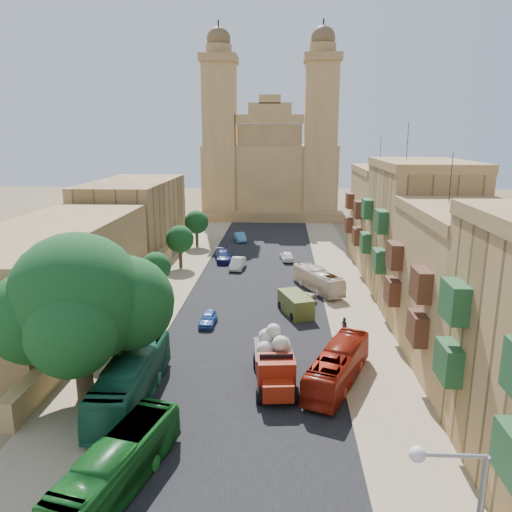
# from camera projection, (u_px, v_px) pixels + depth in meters

# --- Properties ---
(ground) EXTENTS (260.00, 260.00, 0.00)m
(ground) POSITION_uv_depth(u_px,v_px,m) (229.00, 441.00, 27.06)
(ground) COLOR brown
(road_surface) EXTENTS (14.00, 140.00, 0.01)m
(road_surface) POSITION_uv_depth(u_px,v_px,m) (258.00, 282.00, 56.15)
(road_surface) COLOR black
(road_surface) RESTS_ON ground
(sidewalk_east) EXTENTS (5.00, 140.00, 0.01)m
(sidewalk_east) POSITION_uv_depth(u_px,v_px,m) (343.00, 283.00, 55.64)
(sidewalk_east) COLOR #937F60
(sidewalk_east) RESTS_ON ground
(sidewalk_west) EXTENTS (5.00, 140.00, 0.01)m
(sidewalk_west) POSITION_uv_depth(u_px,v_px,m) (175.00, 281.00, 56.67)
(sidewalk_west) COLOR #937F60
(sidewalk_west) RESTS_ON ground
(kerb_east) EXTENTS (0.25, 140.00, 0.12)m
(kerb_east) POSITION_uv_depth(u_px,v_px,m) (320.00, 282.00, 55.76)
(kerb_east) COLOR #937F60
(kerb_east) RESTS_ON ground
(kerb_west) EXTENTS (0.25, 140.00, 0.12)m
(kerb_west) POSITION_uv_depth(u_px,v_px,m) (196.00, 280.00, 56.52)
(kerb_west) COLOR #937F60
(kerb_west) RESTS_ON ground
(townhouse_b) EXTENTS (9.00, 14.00, 14.90)m
(townhouse_b) POSITION_uv_depth(u_px,v_px,m) (467.00, 286.00, 35.52)
(townhouse_b) COLOR #9D7846
(townhouse_b) RESTS_ON ground
(townhouse_c) EXTENTS (9.00, 14.00, 17.40)m
(townhouse_c) POSITION_uv_depth(u_px,v_px,m) (418.00, 232.00, 48.79)
(townhouse_c) COLOR #A7804C
(townhouse_c) RESTS_ON ground
(townhouse_d) EXTENTS (9.00, 14.00, 15.90)m
(townhouse_d) POSITION_uv_depth(u_px,v_px,m) (388.00, 216.00, 62.55)
(townhouse_d) COLOR #9D7846
(townhouse_d) RESTS_ON ground
(west_wall) EXTENTS (1.00, 40.00, 1.80)m
(west_wall) POSITION_uv_depth(u_px,v_px,m) (120.00, 301.00, 46.92)
(west_wall) COLOR #9D7846
(west_wall) RESTS_ON ground
(west_building_low) EXTENTS (10.00, 28.00, 8.40)m
(west_building_low) POSITION_uv_depth(u_px,v_px,m) (50.00, 272.00, 44.49)
(west_building_low) COLOR olive
(west_building_low) RESTS_ON ground
(west_building_mid) EXTENTS (10.00, 22.00, 10.00)m
(west_building_mid) POSITION_uv_depth(u_px,v_px,m) (134.00, 217.00, 69.51)
(west_building_mid) COLOR #A7804C
(west_building_mid) RESTS_ON ground
(church) EXTENTS (28.00, 22.50, 36.30)m
(church) POSITION_uv_depth(u_px,v_px,m) (270.00, 168.00, 101.02)
(church) COLOR #9D7846
(church) RESTS_ON ground
(ficus_tree) EXTENTS (10.65, 9.80, 10.65)m
(ficus_tree) POSITION_uv_depth(u_px,v_px,m) (80.00, 304.00, 29.96)
(ficus_tree) COLOR #372B1B
(ficus_tree) RESTS_ON ground
(street_tree_a) EXTENTS (3.38, 3.38, 5.19)m
(street_tree_a) POSITION_uv_depth(u_px,v_px,m) (117.00, 304.00, 38.41)
(street_tree_a) COLOR #372B1B
(street_tree_a) RESTS_ON ground
(street_tree_b) EXTENTS (3.09, 3.09, 4.74)m
(street_tree_b) POSITION_uv_depth(u_px,v_px,m) (156.00, 267.00, 50.12)
(street_tree_b) COLOR #372B1B
(street_tree_b) RESTS_ON ground
(street_tree_c) EXTENTS (3.43, 3.43, 5.27)m
(street_tree_c) POSITION_uv_depth(u_px,v_px,m) (180.00, 239.00, 61.67)
(street_tree_c) COLOR #372B1B
(street_tree_c) RESTS_ON ground
(street_tree_d) EXTENTS (3.48, 3.48, 5.36)m
(street_tree_d) POSITION_uv_depth(u_px,v_px,m) (197.00, 222.00, 73.29)
(street_tree_d) COLOR #372B1B
(street_tree_d) RESTS_ON ground
(red_truck) EXTENTS (3.17, 6.80, 3.85)m
(red_truck) POSITION_uv_depth(u_px,v_px,m) (274.00, 360.00, 32.92)
(red_truck) COLOR maroon
(red_truck) RESTS_ON ground
(olive_pickup) EXTENTS (3.41, 4.93, 1.87)m
(olive_pickup) POSITION_uv_depth(u_px,v_px,m) (296.00, 304.00, 46.02)
(olive_pickup) COLOR #4C5720
(olive_pickup) RESTS_ON ground
(bus_green_south) EXTENTS (4.21, 9.29, 2.52)m
(bus_green_south) POSITION_uv_depth(u_px,v_px,m) (118.00, 466.00, 23.10)
(bus_green_south) COLOR #186721
(bus_green_south) RESTS_ON ground
(bus_green_north) EXTENTS (2.57, 10.74, 2.99)m
(bus_green_north) POSITION_uv_depth(u_px,v_px,m) (131.00, 379.00, 30.83)
(bus_green_north) COLOR #1A5C3E
(bus_green_north) RESTS_ON ground
(bus_red_east) EXTENTS (5.35, 9.19, 2.52)m
(bus_red_east) POSITION_uv_depth(u_px,v_px,m) (338.00, 366.00, 33.02)
(bus_red_east) COLOR maroon
(bus_red_east) RESTS_ON ground
(bus_cream_east) EXTENTS (5.25, 8.38, 2.32)m
(bus_cream_east) POSITION_uv_depth(u_px,v_px,m) (318.00, 280.00, 52.92)
(bus_cream_east) COLOR #F8E0C5
(bus_cream_east) RESTS_ON ground
(car_blue_a) EXTENTS (1.42, 3.33, 1.12)m
(car_blue_a) POSITION_uv_depth(u_px,v_px,m) (208.00, 319.00, 43.47)
(car_blue_a) COLOR #3A67BF
(car_blue_a) RESTS_ON ground
(car_white_a) EXTENTS (1.87, 4.35, 1.39)m
(car_white_a) POSITION_uv_depth(u_px,v_px,m) (237.00, 263.00, 61.45)
(car_white_a) COLOR silver
(car_white_a) RESTS_ON ground
(car_cream) EXTENTS (3.84, 5.47, 1.39)m
(car_cream) POSITION_uv_depth(u_px,v_px,m) (299.00, 299.00, 48.25)
(car_cream) COLOR #C2B59C
(car_cream) RESTS_ON ground
(car_dkblue) EXTENTS (2.98, 5.25, 1.43)m
(car_dkblue) POSITION_uv_depth(u_px,v_px,m) (223.00, 256.00, 65.04)
(car_dkblue) COLOR navy
(car_dkblue) RESTS_ON ground
(car_white_b) EXTENTS (2.17, 3.99, 1.29)m
(car_white_b) POSITION_uv_depth(u_px,v_px,m) (287.00, 256.00, 65.40)
(car_white_b) COLOR white
(car_white_b) RESTS_ON ground
(car_blue_b) EXTENTS (2.38, 4.27, 1.33)m
(car_blue_b) POSITION_uv_depth(u_px,v_px,m) (240.00, 237.00, 77.28)
(car_blue_b) COLOR #4886BC
(car_blue_b) RESTS_ON ground
(pedestrian_a) EXTENTS (0.65, 0.47, 1.64)m
(pedestrian_a) POSITION_uv_depth(u_px,v_px,m) (352.00, 372.00, 33.25)
(pedestrian_a) COLOR black
(pedestrian_a) RESTS_ON ground
(pedestrian_c) EXTENTS (0.70, 1.03, 1.62)m
(pedestrian_c) POSITION_uv_depth(u_px,v_px,m) (344.00, 326.00, 41.04)
(pedestrian_c) COLOR #3A393D
(pedestrian_c) RESTS_ON ground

